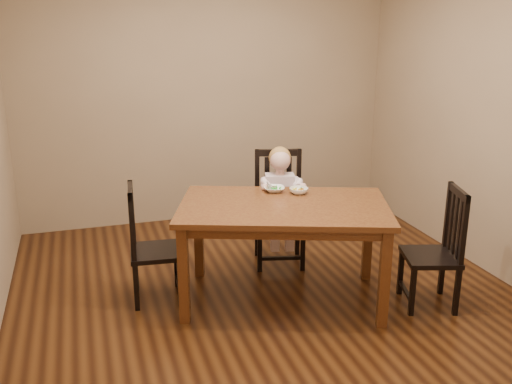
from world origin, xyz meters
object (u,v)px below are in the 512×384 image
object	(u,v)px
dining_table	(284,216)
chair_child	(279,210)
chair_right	(437,250)
bowl_veg	(299,191)
chair_left	(149,246)
bowl_peas	(274,189)
toddler	(280,196)

from	to	relation	value
dining_table	chair_child	xyz separation A→B (m)	(0.22, 0.71, -0.21)
chair_right	bowl_veg	distance (m)	1.16
bowl_veg	chair_right	bearing A→B (deg)	-37.15
chair_left	dining_table	bearing A→B (deg)	77.71
chair_child	bowl_peas	bearing A→B (deg)	78.35
chair_child	dining_table	bearing A→B (deg)	86.77
chair_right	bowl_peas	size ratio (longest dim) A/B	5.66
chair_right	bowl_peas	xyz separation A→B (m)	(-1.05, 0.77, 0.36)
chair_right	chair_child	bearing A→B (deg)	53.91
chair_right	bowl_veg	xyz separation A→B (m)	(-0.88, 0.66, 0.36)
chair_left	bowl_veg	bearing A→B (deg)	91.11
dining_table	toddler	size ratio (longest dim) A/B	3.11
chair_left	bowl_peas	size ratio (longest dim) A/B	5.62
bowl_peas	dining_table	bearing A→B (deg)	-96.67
chair_left	chair_right	size ratio (longest dim) A/B	0.99
dining_table	chair_left	xyz separation A→B (m)	(-0.99, 0.31, -0.25)
chair_child	toddler	bearing A→B (deg)	90.00
chair_right	toddler	world-z (taller)	chair_right
dining_table	bowl_veg	distance (m)	0.33
bowl_peas	bowl_veg	size ratio (longest dim) A/B	1.10
bowl_peas	chair_right	bearing A→B (deg)	-36.47
toddler	bowl_peas	world-z (taller)	toddler
chair_child	chair_left	xyz separation A→B (m)	(-1.21, -0.40, -0.04)
dining_table	chair_right	bearing A→B (deg)	-21.92
chair_child	toddler	xyz separation A→B (m)	(-0.01, -0.05, 0.15)
dining_table	chair_right	world-z (taller)	chair_right
chair_left	chair_right	xyz separation A→B (m)	(2.08, -0.75, 0.00)
dining_table	toddler	xyz separation A→B (m)	(0.21, 0.66, -0.06)
chair_left	chair_right	distance (m)	2.21
chair_child	chair_right	xyz separation A→B (m)	(0.87, -1.15, -0.04)
chair_right	bowl_veg	bearing A→B (deg)	69.79
chair_child	bowl_peas	world-z (taller)	chair_child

